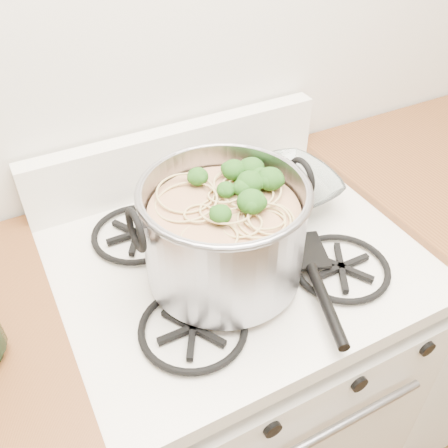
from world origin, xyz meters
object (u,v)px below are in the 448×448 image
spatula (304,249)px  glass_bowl (285,194)px  stock_pot (224,234)px  gas_range (233,376)px

spatula → glass_bowl: size_ratio=3.22×
stock_pot → glass_bowl: stock_pot is taller
stock_pot → spatula: stock_pot is taller
spatula → stock_pot: bearing=-171.3°
spatula → glass_bowl: (0.07, 0.18, 0.00)m
glass_bowl → spatula: bearing=-111.1°
gas_range → spatula: (0.12, -0.08, 0.50)m
spatula → glass_bowl: 0.20m
stock_pot → spatula: (0.17, -0.03, -0.09)m
stock_pot → glass_bowl: 0.30m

